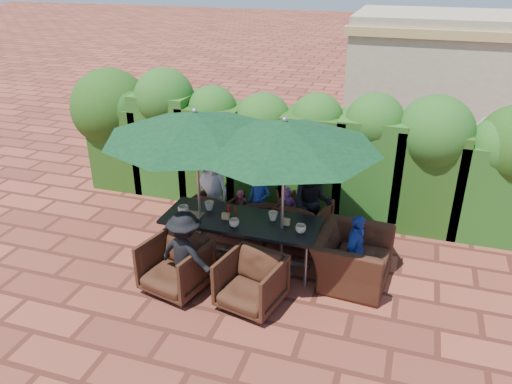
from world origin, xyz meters
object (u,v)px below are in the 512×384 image
(chair_far_left, at_px, (219,207))
(chair_near_left, at_px, (175,263))
(chair_end_right, at_px, (353,251))
(dining_table, at_px, (241,223))
(chair_near_right, at_px, (251,280))
(umbrella_right, at_px, (284,134))
(chair_far_mid, at_px, (260,212))
(umbrella_left, at_px, (195,125))
(chair_far_right, at_px, (304,219))

(chair_far_left, xyz_separation_m, chair_near_left, (0.11, -1.96, 0.08))
(chair_near_left, relative_size, chair_end_right, 0.74)
(dining_table, distance_m, chair_near_right, 1.16)
(chair_far_left, bearing_deg, umbrella_right, 156.14)
(chair_far_mid, xyz_separation_m, chair_near_left, (-0.63, -2.03, 0.08))
(umbrella_left, bearing_deg, chair_far_mid, 60.06)
(umbrella_left, bearing_deg, chair_near_right, -39.56)
(umbrella_left, relative_size, umbrella_right, 1.00)
(chair_far_right, relative_size, chair_near_left, 0.94)
(chair_far_left, bearing_deg, chair_near_left, 105.52)
(chair_far_left, bearing_deg, chair_far_right, -169.60)
(dining_table, bearing_deg, chair_near_left, -123.64)
(umbrella_left, xyz_separation_m, chair_far_left, (-0.10, 1.03, -1.86))
(umbrella_right, distance_m, chair_far_left, 2.57)
(chair_far_mid, bearing_deg, chair_near_right, 83.26)
(umbrella_right, distance_m, chair_near_left, 2.40)
(chair_far_left, distance_m, chair_near_right, 2.36)
(chair_far_left, relative_size, chair_far_mid, 1.00)
(umbrella_right, bearing_deg, chair_near_right, -100.51)
(chair_far_right, xyz_separation_m, chair_near_right, (-0.29, -1.94, 0.01))
(dining_table, bearing_deg, umbrella_right, -5.87)
(dining_table, relative_size, umbrella_left, 0.90)
(umbrella_left, distance_m, chair_near_right, 2.35)
(chair_far_mid, distance_m, chair_end_right, 2.05)
(umbrella_right, xyz_separation_m, chair_near_left, (-1.32, -0.91, -1.78))
(umbrella_right, xyz_separation_m, chair_far_mid, (-0.70, 1.12, -1.86))
(chair_far_mid, bearing_deg, dining_table, 70.51)
(chair_near_left, xyz_separation_m, chair_end_right, (2.39, 1.00, 0.08))
(dining_table, height_order, umbrella_right, umbrella_right)
(chair_end_right, bearing_deg, chair_far_left, 73.46)
(chair_far_left, distance_m, chair_far_right, 1.55)
(chair_far_mid, xyz_separation_m, chair_end_right, (1.76, -1.04, 0.16))
(umbrella_right, relative_size, chair_far_mid, 3.81)
(chair_end_right, bearing_deg, dining_table, 95.01)
(chair_far_left, height_order, chair_near_right, chair_near_right)
(chair_far_mid, bearing_deg, chair_far_left, -15.70)
(chair_far_left, bearing_deg, chair_end_right, 171.12)
(chair_far_mid, height_order, chair_far_right, chair_far_right)
(chair_near_right, bearing_deg, dining_table, 128.43)
(chair_near_right, bearing_deg, chair_far_mid, 116.59)
(chair_far_right, bearing_deg, chair_far_left, 10.58)
(dining_table, bearing_deg, chair_near_right, -63.93)
(chair_near_left, relative_size, chair_near_right, 1.05)
(chair_far_right, bearing_deg, chair_far_mid, 4.12)
(umbrella_left, relative_size, chair_far_mid, 3.83)
(umbrella_left, height_order, chair_far_left, umbrella_left)
(chair_far_left, relative_size, chair_near_right, 0.87)
(chair_far_right, bearing_deg, chair_near_left, 65.52)
(umbrella_right, height_order, chair_far_left, umbrella_right)
(chair_far_left, xyz_separation_m, chair_far_right, (1.55, -0.05, 0.05))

